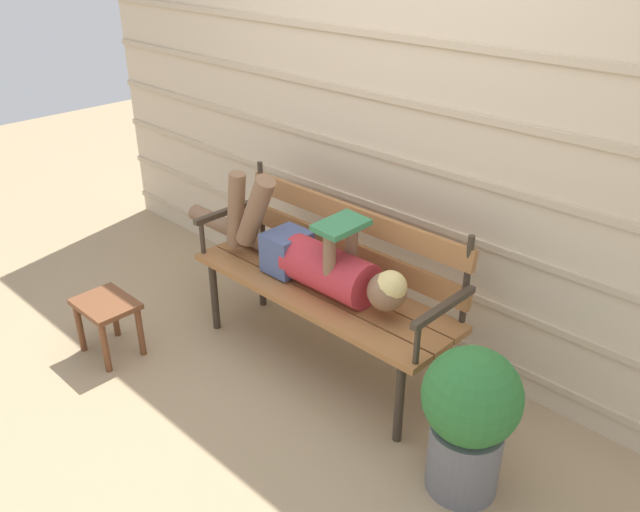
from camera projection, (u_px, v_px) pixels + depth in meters
ground_plane at (311, 367)px, 3.57m from camera, size 12.00×12.00×0.00m
house_siding at (392, 127)px, 3.40m from camera, size 5.11×0.08×2.44m
park_bench at (329, 275)px, 3.42m from camera, size 1.55×0.49×0.93m
reclining_person at (308, 256)px, 3.38m from camera, size 1.70×0.26×0.54m
footstool at (107, 313)px, 3.58m from camera, size 0.35×0.27×0.33m
potted_plant at (469, 416)px, 2.65m from camera, size 0.41×0.41×0.69m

